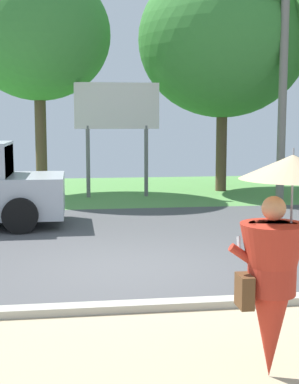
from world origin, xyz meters
name	(u,v)px	position (x,y,z in m)	size (l,w,h in m)	color
ground_plane	(117,234)	(0.00, 2.95, -0.05)	(40.00, 22.00, 0.20)	#4C4C4F
monk_pedestrian	(276,263)	(0.92, -3.97, 1.09)	(1.06, 0.97, 2.13)	#B22D1E
utility_pole	(283,84)	(5.11, 6.79, 3.40)	(1.80, 0.24, 6.45)	gray
roadside_billboard	(117,114)	(0.45, 8.35, 2.55)	(2.60, 0.12, 3.50)	slate
tree_left_far	(223,40)	(4.02, 9.36, 4.97)	(5.56, 5.56, 7.50)	brown
tree_right_far	(38,35)	(-1.91, 9.32, 5.00)	(4.50, 4.50, 7.06)	brown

